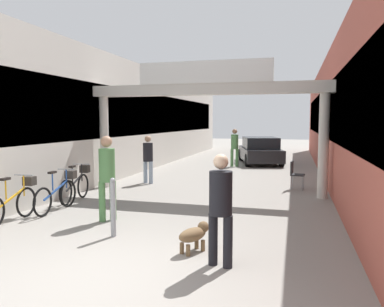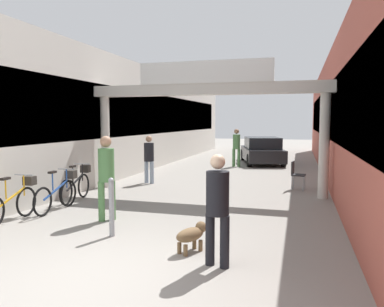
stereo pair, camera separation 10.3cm
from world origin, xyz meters
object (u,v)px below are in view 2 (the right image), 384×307
pedestrian_with_dog (217,203)px  cafe_chair_black_nearer (296,173)px  bicycle_orange_nearest (14,201)px  bicycle_blue_second (59,192)px  dog_on_leash (192,234)px  bicycle_black_third (77,184)px  pedestrian_companion (106,172)px  bollard_post_metal (112,207)px  pedestrian_carrying_crate (149,156)px  parked_car_black (262,151)px  pedestrian_elderly_walking (236,145)px

pedestrian_with_dog → cafe_chair_black_nearer: pedestrian_with_dog is taller
bicycle_orange_nearest → bicycle_blue_second: 1.16m
dog_on_leash → bicycle_black_third: (-4.09, 2.97, 0.15)m
pedestrian_companion → bollard_post_metal: pedestrian_companion is taller
dog_on_leash → bicycle_orange_nearest: bearing=169.7°
pedestrian_carrying_crate → cafe_chair_black_nearer: bearing=1.5°
pedestrian_with_dog → pedestrian_carrying_crate: bearing=120.1°
bollard_post_metal → bicycle_blue_second: bearing=145.9°
pedestrian_carrying_crate → parked_car_black: pedestrian_carrying_crate is taller
bicycle_blue_second → bollard_post_metal: bollard_post_metal is taller
pedestrian_with_dog → bicycle_orange_nearest: size_ratio=0.99×
pedestrian_carrying_crate → cafe_chair_black_nearer: 4.90m
dog_on_leash → bicycle_blue_second: bearing=154.2°
pedestrian_with_dog → dog_on_leash: bearing=136.4°
bicycle_blue_second → bicycle_black_third: same height
dog_on_leash → bicycle_orange_nearest: size_ratio=0.39×
bicycle_black_third → parked_car_black: 11.05m
dog_on_leash → bicycle_blue_second: 4.31m
bicycle_blue_second → bollard_post_metal: bearing=-34.1°
pedestrian_companion → bicycle_orange_nearest: pedestrian_companion is taller
dog_on_leash → bicycle_blue_second: (-3.88, 1.88, 0.15)m
dog_on_leash → cafe_chair_black_nearer: 6.43m
cafe_chair_black_nearer → parked_car_black: (-1.72, 7.05, 0.10)m
bicycle_blue_second → cafe_chair_black_nearer: bearing=38.5°
pedestrian_with_dog → bicycle_blue_second: pedestrian_with_dog is taller
bicycle_black_third → dog_on_leash: bearing=-36.0°
pedestrian_carrying_crate → bollard_post_metal: 5.96m
pedestrian_elderly_walking → parked_car_black: (1.02, 1.70, -0.38)m
bollard_post_metal → pedestrian_elderly_walking: bearing=87.4°
pedestrian_elderly_walking → bicycle_blue_second: (-2.72, -9.71, -0.59)m
dog_on_leash → bollard_post_metal: 1.73m
pedestrian_companion → cafe_chair_black_nearer: (3.89, 4.88, -0.52)m
bicycle_orange_nearest → pedestrian_carrying_crate: bearing=80.3°
parked_car_black → pedestrian_companion: bearing=-100.3°
pedestrian_elderly_walking → cafe_chair_black_nearer: size_ratio=2.00×
bicycle_blue_second → dog_on_leash: bearing=-25.8°
parked_car_black → dog_on_leash: bearing=-89.4°
pedestrian_with_dog → pedestrian_companion: bearing=146.8°
pedestrian_companion → bollard_post_metal: 1.26m
bicycle_black_third → cafe_chair_black_nearer: bicycle_black_third is taller
pedestrian_carrying_crate → bicycle_black_third: bearing=-104.3°
parked_car_black → bicycle_black_third: bearing=-111.0°
bicycle_orange_nearest → bollard_post_metal: bollard_post_metal is taller
pedestrian_with_dog → pedestrian_carrying_crate: 7.63m
dog_on_leash → parked_car_black: 13.29m
pedestrian_companion → bicycle_orange_nearest: 2.08m
pedestrian_companion → bicycle_blue_second: bearing=161.6°
pedestrian_companion → bicycle_blue_second: size_ratio=1.08×
pedestrian_companion → bollard_post_metal: size_ratio=1.66×
pedestrian_with_dog → parked_car_black: 13.81m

